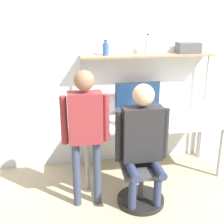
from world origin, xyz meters
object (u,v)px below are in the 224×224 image
at_px(person_standing, 85,124).
at_px(monitor, 138,97).
at_px(office_chair, 140,179).
at_px(storage_box, 188,48).
at_px(bottle_blue, 106,49).
at_px(bottle_clear, 147,46).
at_px(laptop, 128,121).
at_px(cell_phone, 145,125).
at_px(person_seated, 143,136).

bearing_deg(person_standing, monitor, 48.03).
bearing_deg(office_chair, storage_box, 47.09).
relative_size(monitor, bottle_blue, 3.20).
height_order(person_standing, bottle_clear, bottle_clear).
distance_m(laptop, storage_box, 1.32).
xyz_separation_m(monitor, bottle_blue, (-0.45, -0.00, 0.67)).
distance_m(monitor, storage_box, 0.96).
bearing_deg(person_standing, office_chair, -3.96).
bearing_deg(monitor, office_chair, -100.93).
distance_m(monitor, bottle_blue, 0.81).
relative_size(monitor, cell_phone, 4.24).
bearing_deg(cell_phone, bottle_blue, 139.97).
bearing_deg(bottle_clear, person_standing, -135.88).
height_order(laptop, bottle_clear, bottle_clear).
relative_size(office_chair, bottle_clear, 3.44).
height_order(person_standing, storage_box, storage_box).
relative_size(office_chair, person_standing, 0.57).
height_order(cell_phone, bottle_blue, bottle_blue).
height_order(person_seated, storage_box, storage_box).
xyz_separation_m(person_seated, bottle_clear, (0.30, 0.98, 0.87)).
relative_size(monitor, storage_box, 2.03).
height_order(office_chair, bottle_blue, bottle_blue).
bearing_deg(monitor, person_standing, -131.97).
height_order(person_seated, person_standing, person_standing).
xyz_separation_m(person_seated, bottle_blue, (-0.26, 0.98, 0.84)).
relative_size(cell_phone, bottle_blue, 0.75).
bearing_deg(bottle_clear, bottle_blue, 180.00).
bearing_deg(bottle_blue, bottle_clear, 0.00).
bearing_deg(office_chair, bottle_clear, 72.48).
relative_size(office_chair, storage_box, 2.94).
bearing_deg(laptop, person_standing, -138.46).
relative_size(person_standing, bottle_blue, 8.08).
relative_size(monitor, office_chair, 0.69).
bearing_deg(cell_phone, person_standing, -148.25).
relative_size(bottle_blue, storage_box, 0.63).
bearing_deg(monitor, person_seated, -100.58).
bearing_deg(office_chair, cell_phone, 70.47).
bearing_deg(person_seated, bottle_blue, 104.97).
relative_size(person_standing, storage_box, 5.13).
bearing_deg(person_seated, monitor, 79.42).
bearing_deg(bottle_blue, office_chair, -74.30).
bearing_deg(laptop, storage_box, 22.29).
bearing_deg(bottle_blue, person_standing, -112.07).
bearing_deg(bottle_clear, person_seated, -106.92).
distance_m(cell_phone, storage_box, 1.22).
relative_size(bottle_clear, storage_box, 0.85).
height_order(office_chair, storage_box, storage_box).
distance_m(bottle_blue, bottle_clear, 0.56).
bearing_deg(monitor, laptop, -120.15).
bearing_deg(storage_box, person_seated, -131.74).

